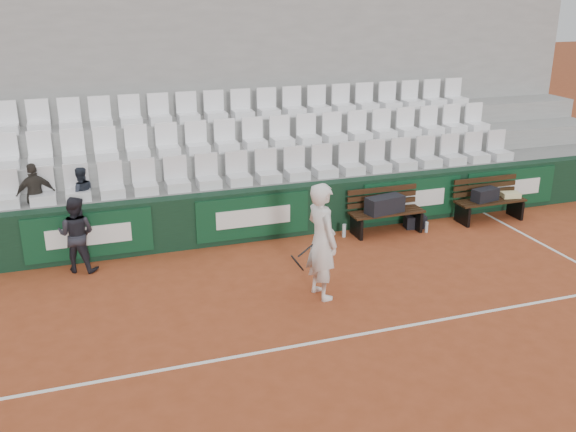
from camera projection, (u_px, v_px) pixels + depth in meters
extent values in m
plane|color=#9D4323|center=(342.00, 338.00, 8.99)|extent=(80.00, 80.00, 0.00)
cube|color=white|center=(342.00, 338.00, 8.99)|extent=(18.00, 0.06, 0.01)
cube|color=black|center=(261.00, 214.00, 12.39)|extent=(18.00, 0.30, 1.00)
cube|color=#0C381E|center=(89.00, 235.00, 11.26)|extent=(2.20, 0.04, 0.82)
cube|color=#0C381E|center=(253.00, 217.00, 12.17)|extent=(2.20, 0.04, 0.82)
cube|color=#0C381E|center=(412.00, 199.00, 13.19)|extent=(2.20, 0.04, 0.82)
cube|color=#0C381E|center=(510.00, 188.00, 13.92)|extent=(2.20, 0.04, 0.82)
cube|color=gray|center=(252.00, 204.00, 12.94)|extent=(18.00, 0.95, 1.00)
cube|color=#979795|center=(240.00, 181.00, 13.71)|extent=(18.00, 0.95, 1.45)
cube|color=#969693|center=(229.00, 160.00, 14.48)|extent=(18.00, 0.95, 1.90)
cube|color=#979795|center=(221.00, 100.00, 14.62)|extent=(18.00, 0.30, 4.40)
cube|color=silver|center=(254.00, 167.00, 12.51)|extent=(11.90, 0.44, 0.63)
cube|color=white|center=(241.00, 134.00, 13.21)|extent=(11.90, 0.44, 0.63)
cube|color=white|center=(229.00, 105.00, 13.90)|extent=(11.90, 0.44, 0.63)
cube|color=#351E10|center=(386.00, 222.00, 12.75)|extent=(1.50, 0.56, 0.45)
cube|color=black|center=(489.00, 210.00, 13.42)|extent=(1.50, 0.56, 0.45)
cube|color=black|center=(385.00, 205.00, 12.55)|extent=(0.82, 0.47, 0.33)
cube|color=black|center=(485.00, 195.00, 13.26)|extent=(0.60, 0.37, 0.26)
cube|color=beige|center=(510.00, 195.00, 13.51)|extent=(0.42, 0.34, 0.10)
cube|color=black|center=(415.00, 222.00, 13.05)|extent=(0.46, 0.32, 0.26)
cylinder|color=silver|center=(344.00, 231.00, 12.56)|extent=(0.07, 0.07, 0.26)
cylinder|color=#AFBDC6|center=(427.00, 227.00, 12.80)|extent=(0.06, 0.06, 0.22)
imported|color=silver|center=(322.00, 241.00, 9.91)|extent=(0.56, 0.75, 1.87)
torus|color=black|center=(297.00, 263.00, 9.90)|extent=(0.19, 0.30, 0.26)
cylinder|color=black|center=(305.00, 251.00, 9.87)|extent=(0.26, 0.03, 0.20)
imported|color=black|center=(76.00, 234.00, 10.91)|extent=(0.80, 0.73, 1.34)
imported|color=#2E2A25|center=(32.00, 171.00, 11.25)|extent=(0.73, 0.42, 1.18)
imported|color=#1F242F|center=(79.00, 171.00, 11.51)|extent=(0.56, 0.46, 1.04)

